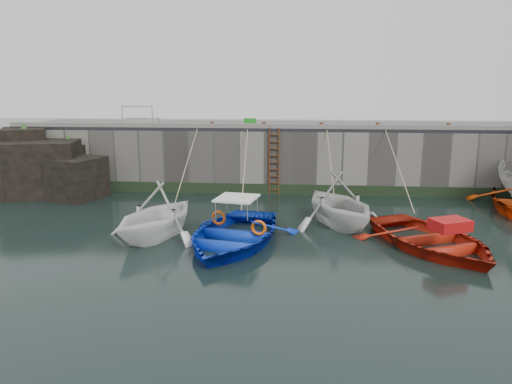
# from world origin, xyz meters

# --- Properties ---
(ground) EXTENTS (120.00, 120.00, 0.00)m
(ground) POSITION_xyz_m (0.00, 0.00, 0.00)
(ground) COLOR black
(ground) RESTS_ON ground
(quay_back) EXTENTS (30.00, 5.00, 3.00)m
(quay_back) POSITION_xyz_m (0.00, 12.50, 1.50)
(quay_back) COLOR slate
(quay_back) RESTS_ON ground
(road_back) EXTENTS (30.00, 5.00, 0.16)m
(road_back) POSITION_xyz_m (0.00, 12.50, 3.08)
(road_back) COLOR black
(road_back) RESTS_ON quay_back
(kerb_back) EXTENTS (30.00, 0.30, 0.20)m
(kerb_back) POSITION_xyz_m (0.00, 10.15, 3.26)
(kerb_back) COLOR slate
(kerb_back) RESTS_ON road_back
(algae_back) EXTENTS (30.00, 0.08, 0.50)m
(algae_back) POSITION_xyz_m (0.00, 9.96, 0.25)
(algae_back) COLOR black
(algae_back) RESTS_ON ground
(rock_outcrop) EXTENTS (5.85, 4.24, 3.41)m
(rock_outcrop) POSITION_xyz_m (-12.92, 9.11, 1.26)
(rock_outcrop) COLOR black
(rock_outcrop) RESTS_ON ground
(ladder) EXTENTS (0.51, 0.08, 3.20)m
(ladder) POSITION_xyz_m (-2.00, 9.91, 1.59)
(ladder) COLOR #3F1E0F
(ladder) RESTS_ON ground
(boat_near_white) EXTENTS (4.80, 5.17, 2.23)m
(boat_near_white) POSITION_xyz_m (-5.71, 2.85, 0.00)
(boat_near_white) COLOR white
(boat_near_white) RESTS_ON ground
(boat_near_white_rope) EXTENTS (0.04, 5.33, 3.10)m
(boat_near_white_rope) POSITION_xyz_m (-5.71, 7.68, 0.00)
(boat_near_white_rope) COLOR tan
(boat_near_white_rope) RESTS_ON ground
(boat_near_blue) EXTENTS (4.95, 6.23, 1.16)m
(boat_near_blue) POSITION_xyz_m (-2.98, 2.37, 0.00)
(boat_near_blue) COLOR #0D31C7
(boat_near_blue) RESTS_ON ground
(boat_near_blue_rope) EXTENTS (0.04, 5.75, 3.10)m
(boat_near_blue_rope) POSITION_xyz_m (-2.98, 7.44, 0.00)
(boat_near_blue_rope) COLOR tan
(boat_near_blue_rope) RESTS_ON ground
(boat_near_blacktrim) EXTENTS (5.19, 5.51, 2.30)m
(boat_near_blacktrim) POSITION_xyz_m (0.72, 4.94, 0.00)
(boat_near_blacktrim) COLOR silver
(boat_near_blacktrim) RESTS_ON ground
(boat_near_blacktrim_rope) EXTENTS (0.04, 3.65, 3.10)m
(boat_near_blacktrim_rope) POSITION_xyz_m (0.72, 8.72, 0.00)
(boat_near_blacktrim_rope) COLOR tan
(boat_near_blacktrim_rope) RESTS_ON ground
(boat_near_navy) EXTENTS (5.72, 6.51, 1.12)m
(boat_near_navy) POSITION_xyz_m (3.52, 2.47, 0.00)
(boat_near_navy) COLOR #B3220F
(boat_near_navy) RESTS_ON ground
(boat_near_navy_rope) EXTENTS (0.04, 5.66, 3.10)m
(boat_near_navy_rope) POSITION_xyz_m (3.52, 7.49, 0.00)
(boat_near_navy_rope) COLOR tan
(boat_near_navy_rope) RESTS_ON ground
(fish_crate) EXTENTS (0.65, 0.48, 0.29)m
(fish_crate) POSITION_xyz_m (-3.39, 12.49, 3.31)
(fish_crate) COLOR #1B961C
(fish_crate) RESTS_ON road_back
(railing) EXTENTS (1.60, 1.05, 1.00)m
(railing) POSITION_xyz_m (-8.75, 11.25, 3.36)
(railing) COLOR #A5A8AD
(railing) RESTS_ON road_back
(bollard_a) EXTENTS (0.18, 0.18, 0.28)m
(bollard_a) POSITION_xyz_m (-5.00, 10.25, 3.30)
(bollard_a) COLOR #3F1E0F
(bollard_a) RESTS_ON road_back
(bollard_b) EXTENTS (0.18, 0.18, 0.28)m
(bollard_b) POSITION_xyz_m (-2.50, 10.25, 3.30)
(bollard_b) COLOR #3F1E0F
(bollard_b) RESTS_ON road_back
(bollard_c) EXTENTS (0.18, 0.18, 0.28)m
(bollard_c) POSITION_xyz_m (0.20, 10.25, 3.30)
(bollard_c) COLOR #3F1E0F
(bollard_c) RESTS_ON road_back
(bollard_d) EXTENTS (0.18, 0.18, 0.28)m
(bollard_d) POSITION_xyz_m (2.80, 10.25, 3.30)
(bollard_d) COLOR #3F1E0F
(bollard_d) RESTS_ON road_back
(bollard_e) EXTENTS (0.18, 0.18, 0.28)m
(bollard_e) POSITION_xyz_m (6.00, 10.25, 3.30)
(bollard_e) COLOR #3F1E0F
(bollard_e) RESTS_ON road_back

